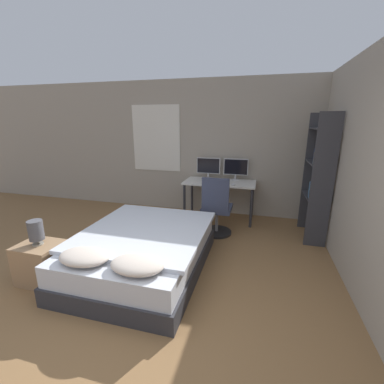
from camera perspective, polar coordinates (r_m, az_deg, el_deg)
ground_plane at (r=2.61m, az=-14.78°, el=-32.03°), size 20.00×20.00×0.00m
wall_back at (r=5.34m, az=4.24°, el=9.63°), size 12.00×0.08×2.70m
wall_side_right at (r=3.23m, az=34.95°, el=2.88°), size 0.06×12.00×2.70m
bed at (r=3.50m, az=-10.87°, el=-12.65°), size 1.56×1.99×0.60m
nightstand at (r=3.70m, az=-30.45°, el=-13.39°), size 0.50×0.41×0.49m
bedside_lamp at (r=3.53m, az=-31.39°, el=-7.35°), size 0.17×0.17×0.30m
desk at (r=5.02m, az=6.14°, el=1.24°), size 1.37×0.67×0.76m
monitor_left at (r=5.22m, az=3.65°, el=5.65°), size 0.48×0.16×0.42m
monitor_right at (r=5.14m, az=9.70°, el=5.30°), size 0.48×0.16×0.42m
keyboard at (r=4.78m, az=5.74°, el=1.81°), size 0.40×0.13×0.02m
computer_mouse at (r=4.74m, az=9.20°, el=1.68°), size 0.07×0.05×0.04m
office_chair at (r=4.37m, az=5.44°, el=-4.30°), size 0.52×0.52×1.03m
bookshelf at (r=4.51m, az=26.37°, el=3.46°), size 0.32×0.77×2.03m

